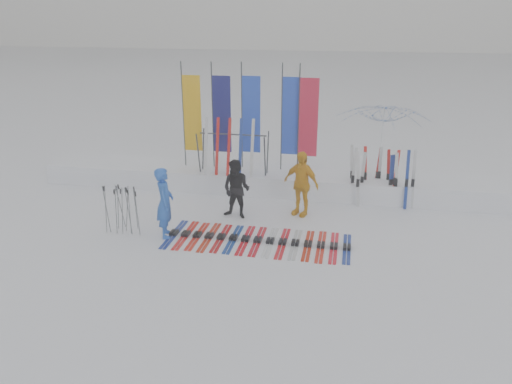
% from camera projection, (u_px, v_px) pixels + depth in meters
% --- Properties ---
extents(ground, '(120.00, 120.00, 0.00)m').
position_uv_depth(ground, '(234.00, 257.00, 11.17)').
color(ground, white).
rests_on(ground, ground).
extents(snow_bank, '(14.00, 1.60, 0.60)m').
position_uv_depth(snow_bank, '(268.00, 180.00, 15.31)').
color(snow_bank, white).
rests_on(snow_bank, ground).
extents(person_blue, '(0.58, 0.73, 1.74)m').
position_uv_depth(person_blue, '(165.00, 203.00, 11.94)').
color(person_blue, blue).
rests_on(person_blue, ground).
extents(person_black, '(0.87, 0.74, 1.58)m').
position_uv_depth(person_black, '(237.00, 189.00, 13.07)').
color(person_black, black).
rests_on(person_black, ground).
extents(person_yellow, '(1.12, 0.83, 1.76)m').
position_uv_depth(person_yellow, '(301.00, 183.00, 13.23)').
color(person_yellow, '#E7A10F').
rests_on(person_yellow, ground).
extents(tent_canopy, '(3.65, 3.68, 2.59)m').
position_uv_depth(tent_canopy, '(381.00, 144.00, 15.43)').
color(tent_canopy, white).
rests_on(tent_canopy, ground).
extents(ski_row, '(4.38, 1.69, 0.07)m').
position_uv_depth(ski_row, '(258.00, 240.00, 11.93)').
color(ski_row, navy).
rests_on(ski_row, ground).
extents(pole_cluster, '(0.89, 0.51, 1.26)m').
position_uv_depth(pole_cluster, '(122.00, 210.00, 12.26)').
color(pole_cluster, '#595B60').
rests_on(pole_cluster, ground).
extents(feather_flags, '(4.11, 0.17, 3.20)m').
position_uv_depth(feather_flags, '(251.00, 116.00, 14.87)').
color(feather_flags, '#383A3F').
rests_on(feather_flags, ground).
extents(ski_rack, '(2.04, 0.80, 1.23)m').
position_uv_depth(ski_rack, '(233.00, 148.00, 14.75)').
color(ski_rack, '#383A3F').
rests_on(ski_rack, ground).
extents(upright_skis, '(1.74, 0.89, 1.68)m').
position_uv_depth(upright_skis, '(381.00, 177.00, 14.05)').
color(upright_skis, navy).
rests_on(upright_skis, ground).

